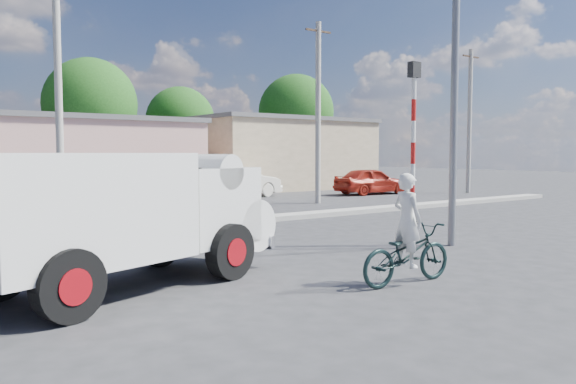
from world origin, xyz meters
TOP-DOWN VIEW (x-y plane):
  - ground_plane at (0.00, 0.00)m, footprint 120.00×120.00m
  - median at (0.00, 8.00)m, footprint 40.00×0.80m
  - truck at (-3.54, 1.75)m, footprint 5.80×3.51m
  - bicycle at (0.34, -0.87)m, footprint 2.02×0.79m
  - cyclist at (0.34, -0.87)m, footprint 0.42×0.61m
  - car_cream at (7.78, 16.87)m, footprint 4.87×2.19m
  - car_red at (14.86, 14.53)m, footprint 4.39×2.06m
  - traffic_pole at (3.20, 1.50)m, footprint 0.28×0.18m
  - streetlight at (4.14, 1.20)m, footprint 2.34×0.22m
  - building_row at (1.10, 22.00)m, footprint 37.80×7.30m
  - tree_row at (3.76, 28.45)m, footprint 43.62×7.43m
  - utility_poles at (3.25, 12.00)m, footprint 35.40×0.24m

SIDE VIEW (x-z plane):
  - ground_plane at x=0.00m, z-range 0.00..0.00m
  - median at x=0.00m, z-range 0.00..0.16m
  - bicycle at x=0.34m, z-range 0.00..1.05m
  - car_red at x=14.86m, z-range 0.00..1.45m
  - car_cream at x=7.78m, z-range 0.00..1.55m
  - cyclist at x=0.34m, z-range 0.00..1.62m
  - truck at x=-3.54m, z-range 0.12..2.38m
  - building_row at x=1.10m, z-range -0.09..4.35m
  - traffic_pole at x=3.20m, z-range 0.41..4.77m
  - utility_poles at x=3.25m, z-range 0.07..8.07m
  - streetlight at x=4.14m, z-range 0.46..9.46m
  - tree_row at x=3.76m, z-range 0.78..9.21m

